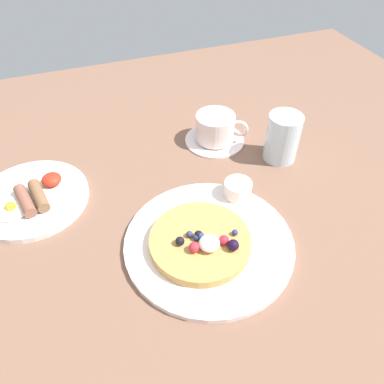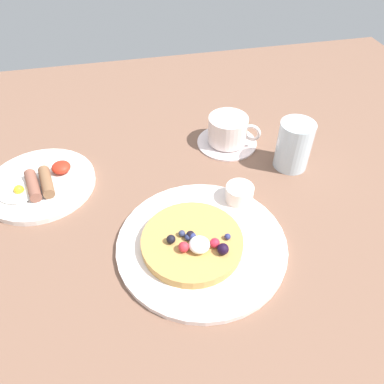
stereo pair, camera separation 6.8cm
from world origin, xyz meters
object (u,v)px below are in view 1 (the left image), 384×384
syrup_ramekin (238,189)px  breakfast_plate (32,198)px  coffee_saucer (215,139)px  pancake_plate (209,243)px  coffee_cup (216,127)px  water_glass (282,138)px

syrup_ramekin → breakfast_plate: bearing=160.6°
coffee_saucer → syrup_ramekin: bearing=-99.6°
syrup_ramekin → coffee_saucer: bearing=80.4°
pancake_plate → breakfast_plate: 36.38cm
coffee_saucer → coffee_cup: 3.58cm
pancake_plate → coffee_cup: (12.96, 28.19, 3.45)cm
pancake_plate → breakfast_plate: (-28.76, 22.28, 0.07)cm
breakfast_plate → water_glass: water_glass is taller
water_glass → pancake_plate: bearing=-143.7°
pancake_plate → coffee_saucer: size_ratio=2.15×
coffee_cup → pancake_plate: bearing=-114.7°
breakfast_plate → coffee_saucer: 42.03cm
coffee_saucer → coffee_cup: bearing=-31.4°
syrup_ramekin → coffee_cup: bearing=80.0°
breakfast_plate → coffee_cup: coffee_cup is taller
pancake_plate → syrup_ramekin: syrup_ramekin is taller
syrup_ramekin → water_glass: (14.53, 8.88, 2.59)cm
pancake_plate → syrup_ramekin: (9.56, 8.81, 2.19)cm
coffee_saucer → coffee_cup: coffee_cup is taller
breakfast_plate → pancake_plate: bearing=-37.8°
coffee_cup → water_glass: 15.36cm
breakfast_plate → coffee_saucer: size_ratio=1.59×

